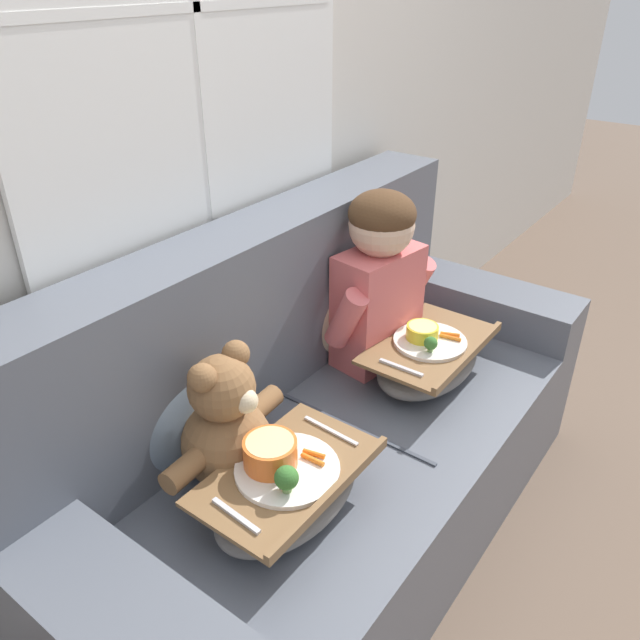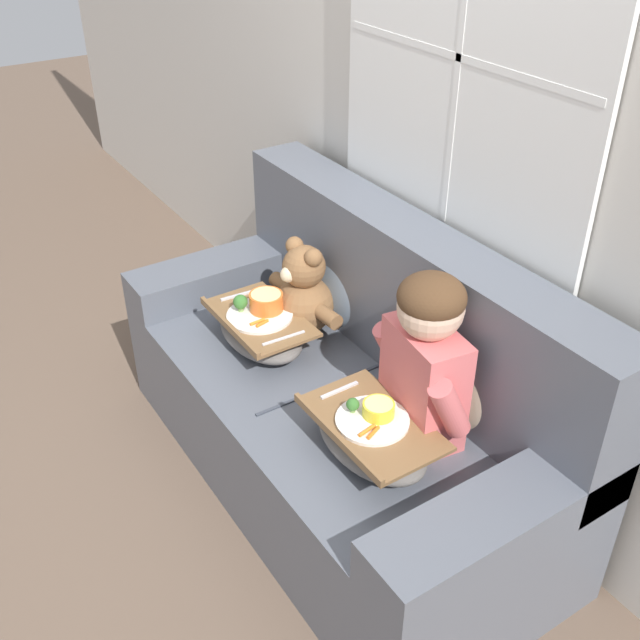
% 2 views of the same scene
% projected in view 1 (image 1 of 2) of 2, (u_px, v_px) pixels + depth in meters
% --- Properties ---
extents(ground_plane, '(14.00, 14.00, 0.00)m').
position_uv_depth(ground_plane, '(337.00, 531.00, 2.06)').
color(ground_plane, brown).
extents(wall_back_with_window, '(8.00, 0.08, 2.60)m').
position_uv_depth(wall_back_with_window, '(191.00, 102.00, 1.67)').
color(wall_back_with_window, beige).
rests_on(wall_back_with_window, ground_plane).
extents(couch, '(1.86, 0.86, 1.00)m').
position_uv_depth(couch, '(320.00, 440.00, 1.92)').
color(couch, '#565B66').
rests_on(couch, ground_plane).
extents(throw_pillow_behind_child, '(0.37, 0.18, 0.39)m').
position_uv_depth(throw_pillow_behind_child, '(342.00, 299.00, 2.12)').
color(throw_pillow_behind_child, '#C1B293').
rests_on(throw_pillow_behind_child, couch).
extents(throw_pillow_behind_teddy, '(0.37, 0.18, 0.38)m').
position_uv_depth(throw_pillow_behind_teddy, '(185.00, 402.00, 1.62)').
color(throw_pillow_behind_teddy, slate).
rests_on(throw_pillow_behind_teddy, couch).
extents(child_figure, '(0.43, 0.23, 0.59)m').
position_uv_depth(child_figure, '(379.00, 272.00, 1.97)').
color(child_figure, '#DB6666').
rests_on(child_figure, couch).
extents(teddy_bear, '(0.41, 0.29, 0.38)m').
position_uv_depth(teddy_bear, '(227.00, 428.00, 1.55)').
color(teddy_bear, brown).
rests_on(teddy_bear, couch).
extents(lap_tray_child, '(0.46, 0.28, 0.19)m').
position_uv_depth(lap_tray_child, '(428.00, 358.00, 1.99)').
color(lap_tray_child, slate).
rests_on(lap_tray_child, child_figure).
extents(lap_tray_teddy, '(0.45, 0.27, 0.21)m').
position_uv_depth(lap_tray_teddy, '(287.00, 487.00, 1.49)').
color(lap_tray_teddy, slate).
rests_on(lap_tray_teddy, teddy_bear).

